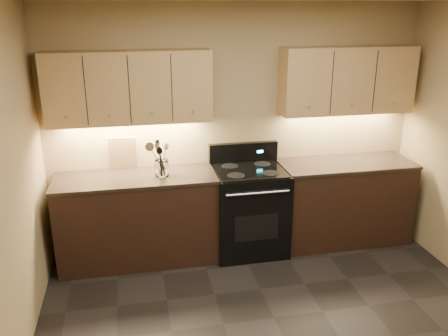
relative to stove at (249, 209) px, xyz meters
The scene contains 14 objects.
wall_back 0.88m from the stove, 104.10° to the left, with size 4.00×0.04×2.60m, color tan.
counter_left 1.18m from the stove, behind, with size 1.62×0.62×0.93m.
counter_right 1.10m from the stove, ahead, with size 1.46×0.62×0.93m.
stove is the anchor object (origin of this frame).
upper_cab_left 1.78m from the stove, behind, with size 1.60×0.30×0.70m, color tan.
upper_cab_right 1.73m from the stove, ahead, with size 1.44×0.30×0.70m, color tan.
outlet_plate 1.55m from the stove, 167.24° to the left, with size 0.09×0.01×0.12m, color #B2B5BA.
utensil_crock 1.05m from the stove, behind, with size 0.16×0.16×0.17m.
cutting_board 1.46m from the stove, 167.85° to the left, with size 0.28×0.02×0.36m, color tan.
wooden_spoon 1.13m from the stove, behind, with size 0.06×0.06×0.33m, color tan, non-canonical shape.
black_spoon 1.10m from the stove, behind, with size 0.06×0.06×0.30m, color black, non-canonical shape.
black_turner 1.10m from the stove, behind, with size 0.08×0.08×0.37m, color black, non-canonical shape.
steel_spatula 1.08m from the stove, behind, with size 0.08×0.08×0.33m, color silver, non-canonical shape.
steel_skimmer 1.08m from the stove, behind, with size 0.09×0.09×0.34m, color silver, non-canonical shape.
Camera 1 is at (-1.11, -2.84, 2.57)m, focal length 38.00 mm.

